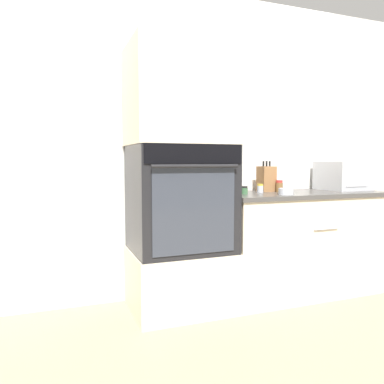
{
  "coord_description": "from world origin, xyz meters",
  "views": [
    {
      "loc": [
        -1.26,
        -2.32,
        1.11
      ],
      "look_at": [
        -0.31,
        0.21,
        0.89
      ],
      "focal_mm": 35.0,
      "sensor_mm": 36.0,
      "label": 1
    }
  ],
  "objects_px": {
    "knife_block": "(266,179)",
    "condiment_jar_mid": "(260,188)",
    "wall_oven": "(180,198)",
    "microwave": "(343,176)",
    "bowl": "(286,191)",
    "condiment_jar_near": "(244,190)",
    "condiment_jar_far": "(279,186)"
  },
  "relations": [
    {
      "from": "knife_block",
      "to": "condiment_jar_near",
      "type": "bearing_deg",
      "value": -150.7
    },
    {
      "from": "condiment_jar_mid",
      "to": "condiment_jar_far",
      "type": "height_order",
      "value": "condiment_jar_far"
    },
    {
      "from": "knife_block",
      "to": "condiment_jar_mid",
      "type": "xyz_separation_m",
      "value": [
        -0.11,
        -0.08,
        -0.07
      ]
    },
    {
      "from": "condiment_jar_mid",
      "to": "knife_block",
      "type": "bearing_deg",
      "value": 37.47
    },
    {
      "from": "wall_oven",
      "to": "knife_block",
      "type": "xyz_separation_m",
      "value": [
        0.82,
        0.13,
        0.13
      ]
    },
    {
      "from": "condiment_jar_far",
      "to": "wall_oven",
      "type": "bearing_deg",
      "value": -177.34
    },
    {
      "from": "bowl",
      "to": "condiment_jar_near",
      "type": "distance_m",
      "value": 0.32
    },
    {
      "from": "wall_oven",
      "to": "microwave",
      "type": "bearing_deg",
      "value": 2.18
    },
    {
      "from": "wall_oven",
      "to": "microwave",
      "type": "height_order",
      "value": "wall_oven"
    },
    {
      "from": "microwave",
      "to": "bowl",
      "type": "distance_m",
      "value": 0.81
    },
    {
      "from": "knife_block",
      "to": "condiment_jar_far",
      "type": "xyz_separation_m",
      "value": [
        0.07,
        -0.09,
        -0.06
      ]
    },
    {
      "from": "knife_block",
      "to": "condiment_jar_mid",
      "type": "height_order",
      "value": "knife_block"
    },
    {
      "from": "wall_oven",
      "to": "condiment_jar_mid",
      "type": "relative_size",
      "value": 10.88
    },
    {
      "from": "wall_oven",
      "to": "condiment_jar_mid",
      "type": "height_order",
      "value": "wall_oven"
    },
    {
      "from": "wall_oven",
      "to": "knife_block",
      "type": "height_order",
      "value": "wall_oven"
    },
    {
      "from": "condiment_jar_near",
      "to": "knife_block",
      "type": "bearing_deg",
      "value": 29.3
    },
    {
      "from": "bowl",
      "to": "condiment_jar_near",
      "type": "height_order",
      "value": "condiment_jar_near"
    },
    {
      "from": "wall_oven",
      "to": "bowl",
      "type": "distance_m",
      "value": 0.82
    },
    {
      "from": "bowl",
      "to": "condiment_jar_far",
      "type": "bearing_deg",
      "value": 68.64
    },
    {
      "from": "microwave",
      "to": "condiment_jar_mid",
      "type": "height_order",
      "value": "microwave"
    },
    {
      "from": "bowl",
      "to": "condiment_jar_mid",
      "type": "bearing_deg",
      "value": 112.36
    },
    {
      "from": "condiment_jar_near",
      "to": "microwave",
      "type": "bearing_deg",
      "value": 5.22
    },
    {
      "from": "condiment_jar_mid",
      "to": "condiment_jar_near",
      "type": "bearing_deg",
      "value": -155.97
    },
    {
      "from": "wall_oven",
      "to": "bowl",
      "type": "height_order",
      "value": "wall_oven"
    },
    {
      "from": "wall_oven",
      "to": "condiment_jar_mid",
      "type": "xyz_separation_m",
      "value": [
        0.71,
        0.05,
        0.05
      ]
    },
    {
      "from": "knife_block",
      "to": "condiment_jar_mid",
      "type": "distance_m",
      "value": 0.16
    },
    {
      "from": "knife_block",
      "to": "microwave",
      "type": "bearing_deg",
      "value": -5.72
    },
    {
      "from": "wall_oven",
      "to": "condiment_jar_far",
      "type": "relative_size",
      "value": 7.87
    },
    {
      "from": "microwave",
      "to": "condiment_jar_far",
      "type": "bearing_deg",
      "value": -178.45
    },
    {
      "from": "wall_oven",
      "to": "condiment_jar_near",
      "type": "distance_m",
      "value": 0.52
    },
    {
      "from": "knife_block",
      "to": "condiment_jar_far",
      "type": "relative_size",
      "value": 2.6
    },
    {
      "from": "microwave",
      "to": "condiment_jar_mid",
      "type": "distance_m",
      "value": 0.86
    }
  ]
}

